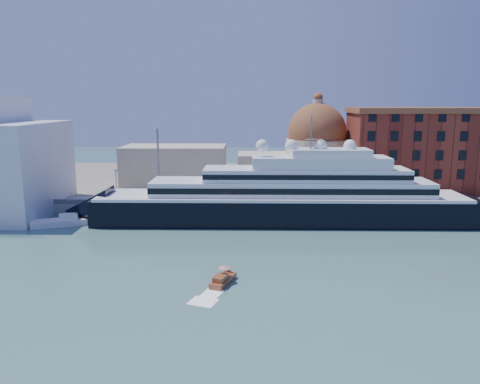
{
  "coord_description": "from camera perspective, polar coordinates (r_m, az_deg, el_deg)",
  "views": [
    {
      "loc": [
        2.04,
        -79.85,
        26.82
      ],
      "look_at": [
        0.22,
        18.0,
        7.88
      ],
      "focal_mm": 35.0,
      "sensor_mm": 36.0,
      "label": 1
    }
  ],
  "objects": [
    {
      "name": "service_barge",
      "position": [
        110.46,
        -21.01,
        -3.44
      ],
      "size": [
        12.39,
        7.65,
        2.64
      ],
      "rotation": [
        0.0,
        0.0,
        0.34
      ],
      "color": "white",
      "rests_on": "ground"
    },
    {
      "name": "water_taxi",
      "position": [
        71.12,
        -2.12,
        -10.62
      ],
      "size": [
        3.94,
        6.34,
        2.86
      ],
      "rotation": [
        0.0,
        0.0,
        -0.35
      ],
      "color": "brown",
      "rests_on": "ground"
    },
    {
      "name": "ground",
      "position": [
        84.26,
        -0.38,
        -7.61
      ],
      "size": [
        400.0,
        400.0,
        0.0
      ],
      "primitive_type": "plane",
      "color": "#3D6A64",
      "rests_on": "ground"
    },
    {
      "name": "warehouse",
      "position": [
        141.6,
        21.81,
        4.89
      ],
      "size": [
        43.0,
        19.0,
        23.25
      ],
      "color": "maroon",
      "rests_on": "land"
    },
    {
      "name": "quay",
      "position": [
        116.7,
        0.04,
        -1.71
      ],
      "size": [
        180.0,
        10.0,
        2.5
      ],
      "primitive_type": "cube",
      "color": "gray",
      "rests_on": "ground"
    },
    {
      "name": "land",
      "position": [
        157.0,
        0.31,
        1.48
      ],
      "size": [
        260.0,
        72.0,
        2.0
      ],
      "primitive_type": "cube",
      "color": "slate",
      "rests_on": "ground"
    },
    {
      "name": "superyacht",
      "position": [
        105.27,
        3.59,
        -1.12
      ],
      "size": [
        94.02,
        13.03,
        28.1
      ],
      "color": "black",
      "rests_on": "ground"
    },
    {
      "name": "quay_fence",
      "position": [
        111.91,
        -0.0,
        -1.29
      ],
      "size": [
        180.0,
        0.1,
        1.2
      ],
      "primitive_type": "cube",
      "color": "slate",
      "rests_on": "quay"
    },
    {
      "name": "lamp_posts",
      "position": [
        114.35,
        -6.34,
        2.34
      ],
      "size": [
        120.8,
        2.4,
        18.0
      ],
      "color": "slate",
      "rests_on": "quay"
    },
    {
      "name": "church",
      "position": [
        138.55,
        2.87,
        4.34
      ],
      "size": [
        66.0,
        18.0,
        25.5
      ],
      "color": "beige",
      "rests_on": "land"
    }
  ]
}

